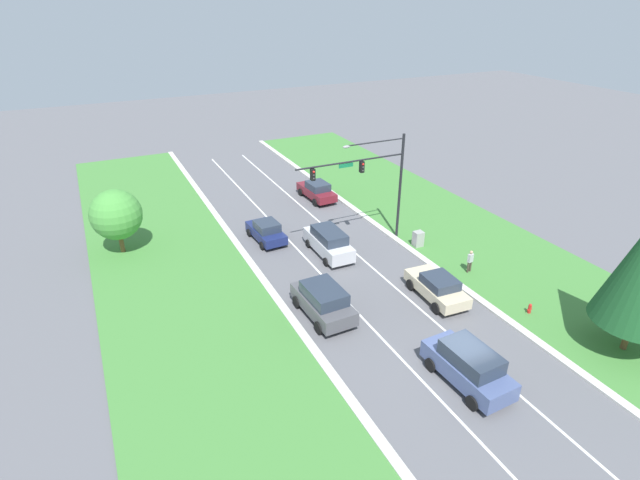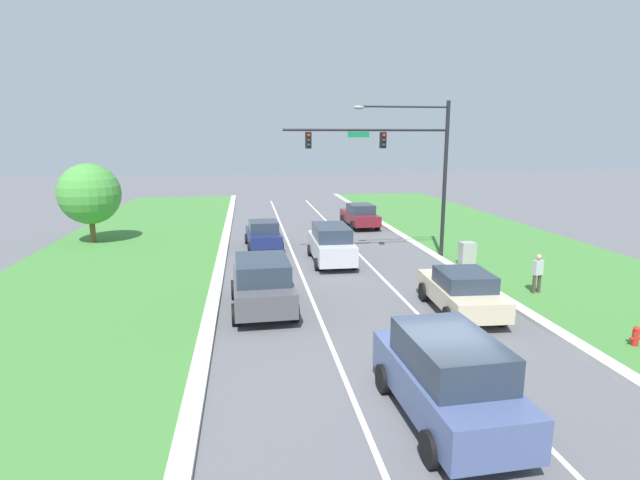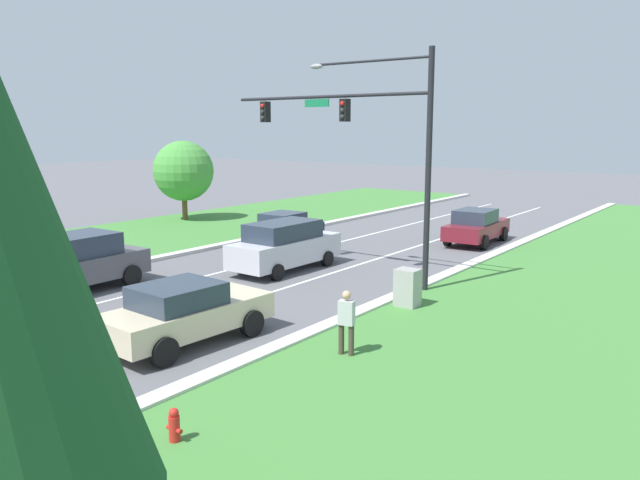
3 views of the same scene
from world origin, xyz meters
TOP-DOWN VIEW (x-y plane):
  - ground_plane at (0.00, 0.00)m, footprint 160.00×160.00m
  - curb_strip_left at (-5.65, 0.00)m, footprint 0.50×90.00m
  - lane_stripe_inner_left at (-1.80, 0.00)m, footprint 0.14×81.00m
  - lane_stripe_inner_right at (1.80, 0.00)m, footprint 0.14×81.00m
  - traffic_signal_mast at (3.58, 14.47)m, footprint 8.52×0.41m
  - navy_sedan at (-3.35, 18.25)m, footprint 2.17×4.21m
  - burgundy_sedan at (3.76, 24.25)m, footprint 2.20×4.74m
  - silver_suv at (-0.04, 14.24)m, footprint 2.10×5.03m
  - graphite_suv at (-3.76, 7.48)m, footprint 2.41×4.75m
  - champagne_sedan at (3.38, 6.06)m, footprint 2.31×4.70m
  - slate_blue_suv at (0.05, -0.63)m, footprint 2.32×4.82m
  - utility_cabinet at (6.48, 12.36)m, footprint 0.70×0.60m
  - pedestrian at (7.34, 7.68)m, footprint 0.42×0.30m
  - fire_hydrant at (7.32, 2.32)m, footprint 0.34×0.20m
  - oak_near_left_tree at (-13.52, 20.97)m, footprint 3.62×3.62m

SIDE VIEW (x-z plane):
  - ground_plane at x=0.00m, z-range 0.00..0.00m
  - lane_stripe_inner_left at x=-1.80m, z-range 0.00..0.01m
  - lane_stripe_inner_right at x=1.80m, z-range 0.00..0.01m
  - curb_strip_left at x=-5.65m, z-range 0.00..0.15m
  - fire_hydrant at x=7.32m, z-range -0.01..0.69m
  - utility_cabinet at x=6.48m, z-range 0.00..1.25m
  - navy_sedan at x=-3.35m, z-range -0.01..1.61m
  - champagne_sedan at x=3.38m, z-range 0.02..1.65m
  - burgundy_sedan at x=3.76m, z-range 0.01..1.69m
  - pedestrian at x=7.34m, z-range 0.09..1.78m
  - silver_suv at x=-0.04m, z-range 0.02..1.96m
  - graphite_suv at x=-3.76m, z-range 0.04..2.01m
  - slate_blue_suv at x=0.05m, z-range 0.03..2.09m
  - oak_near_left_tree at x=-13.52m, z-range 0.60..5.44m
  - traffic_signal_mast at x=3.58m, z-range 1.37..9.52m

